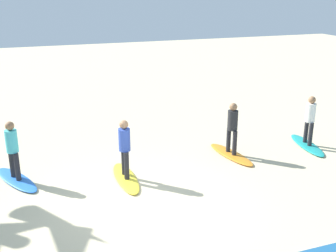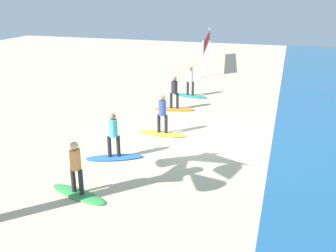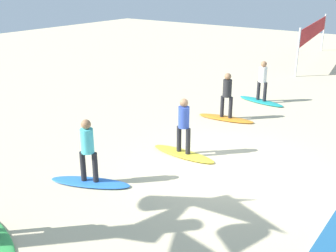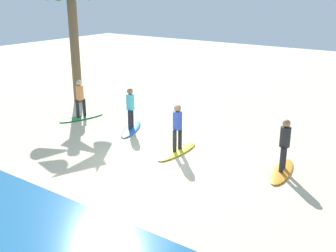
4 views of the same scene
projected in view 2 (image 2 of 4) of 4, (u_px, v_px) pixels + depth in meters
name	position (u px, v px, depth m)	size (l,w,h in m)	color
ground_plane	(196.00, 140.00, 15.84)	(60.00, 60.00, 0.00)	beige
surfboard_teal	(190.00, 96.00, 22.24)	(2.10, 0.56, 0.09)	teal
surfer_teal	(190.00, 79.00, 21.91)	(0.32, 0.45, 1.64)	#232328
surfboard_orange	(174.00, 109.00, 19.77)	(2.10, 0.56, 0.09)	orange
surfer_orange	(174.00, 90.00, 19.43)	(0.32, 0.46, 1.64)	#232328
surfboard_yellow	(162.00, 133.00, 16.41)	(2.10, 0.56, 0.09)	yellow
surfer_yellow	(162.00, 111.00, 16.08)	(0.32, 0.46, 1.64)	#232328
surfboard_blue	(114.00, 157.00, 14.09)	(2.10, 0.56, 0.09)	blue
surfer_blue	(113.00, 132.00, 13.75)	(0.32, 0.43, 1.64)	#232328
surfboard_green	(78.00, 194.00, 11.57)	(2.10, 0.56, 0.09)	green
surfer_green	(76.00, 164.00, 11.24)	(0.32, 0.45, 1.64)	#232328
volleyball_net	(207.00, 43.00, 30.84)	(9.00, 1.44, 2.50)	silver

